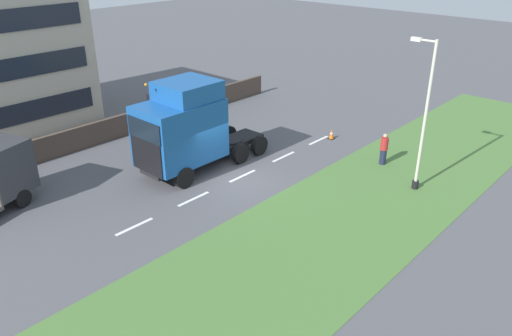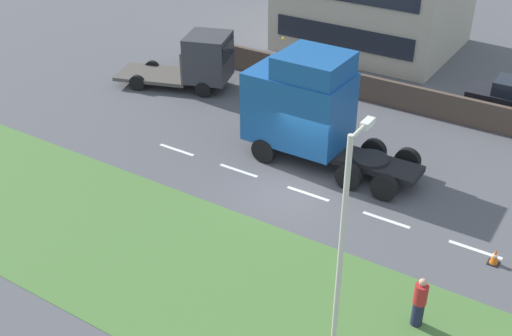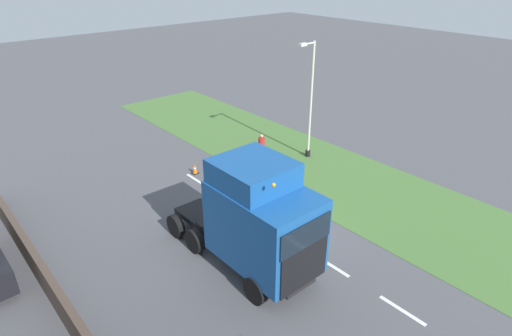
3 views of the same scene
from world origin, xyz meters
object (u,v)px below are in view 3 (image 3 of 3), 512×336
lamp_post (310,106)px  traffic_cone_lead (195,169)px  lorry_cab (259,220)px  pedestrian (261,148)px

lamp_post → traffic_cone_lead: size_ratio=11.94×
lorry_cab → pedestrian: bearing=-132.3°
pedestrian → traffic_cone_lead: bearing=-16.2°
traffic_cone_lead → lorry_cab: bearing=72.2°
pedestrian → traffic_cone_lead: (3.99, -1.16, -0.54)m
lorry_cab → pedestrian: lorry_cab is taller
lorry_cab → lamp_post: 11.05m
lamp_post → pedestrian: lamp_post is taller
pedestrian → lorry_cab: bearing=47.8°
traffic_cone_lead → lamp_post: bearing=158.0°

